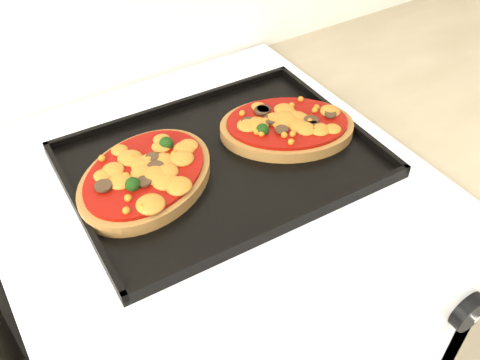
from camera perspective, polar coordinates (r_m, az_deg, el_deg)
stove at (r=1.13m, az=-2.31°, el=-17.36°), size 0.60×0.60×0.91m
knob_right at (r=0.75m, az=23.22°, el=-12.80°), size 0.05×0.02×0.05m
baking_tray at (r=0.78m, az=-1.94°, el=2.19°), size 0.44×0.33×0.02m
pizza_left at (r=0.75m, az=-10.04°, el=0.52°), size 0.27×0.24×0.03m
pizza_right at (r=0.83m, az=5.03°, el=5.81°), size 0.25×0.22×0.03m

